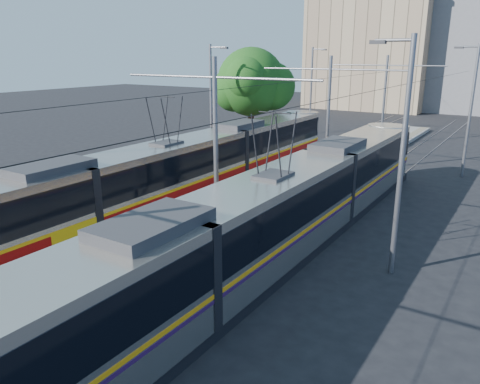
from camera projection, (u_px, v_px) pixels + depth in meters
The scene contains 12 objects.
ground at pixel (61, 313), 13.89m from camera, with size 160.00×160.00×0.00m, color black.
platform at pixel (305, 182), 27.57m from camera, with size 4.00×50.00×0.30m, color gray.
tactile_strip_left at pixel (283, 176), 28.28m from camera, with size 0.70×50.00×0.01m, color gray.
tactile_strip_right at pixel (328, 183), 26.78m from camera, with size 0.70×50.00×0.01m, color gray.
rails at pixel (305, 184), 27.61m from camera, with size 8.71×70.00×0.03m.
tram_left at pixel (168, 177), 22.56m from camera, with size 2.43×31.81×5.50m.
tram_right at pixel (272, 216), 16.65m from camera, with size 2.43×30.44×5.50m.
catenary at pixel (285, 112), 24.03m from camera, with size 9.20×70.00×7.00m.
street_lamps at pixel (335, 107), 29.66m from camera, with size 15.18×38.22×8.00m.
shelter at pixel (278, 183), 22.47m from camera, with size 0.90×1.11×2.13m.
tree at pixel (256, 83), 33.98m from camera, with size 5.43×5.02×7.89m.
building_left at pixel (373, 51), 65.32m from camera, with size 16.32×12.24×15.41m.
Camera 1 is at (11.11, -7.49, 7.39)m, focal length 35.00 mm.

